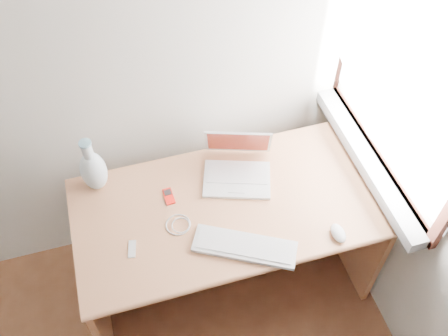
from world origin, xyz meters
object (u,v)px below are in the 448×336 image
object	(u,v)px
desk	(224,216)
laptop	(234,167)
external_keyboard	(245,246)
vase	(93,170)

from	to	relation	value
desk	laptop	xyz separation A→B (m)	(0.07, 0.08, 0.25)
external_keyboard	desk	bearing A→B (deg)	118.35
laptop	vase	bearing A→B (deg)	-171.07
laptop	vase	world-z (taller)	vase
laptop	external_keyboard	xyz separation A→B (m)	(-0.07, -0.39, -0.04)
vase	desk	bearing A→B (deg)	-18.61
external_keyboard	vase	xyz separation A→B (m)	(-0.54, 0.49, 0.11)
desk	external_keyboard	bearing A→B (deg)	-89.98
external_keyboard	vase	size ratio (longest dim) A/B	1.48
desk	external_keyboard	size ratio (longest dim) A/B	3.14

